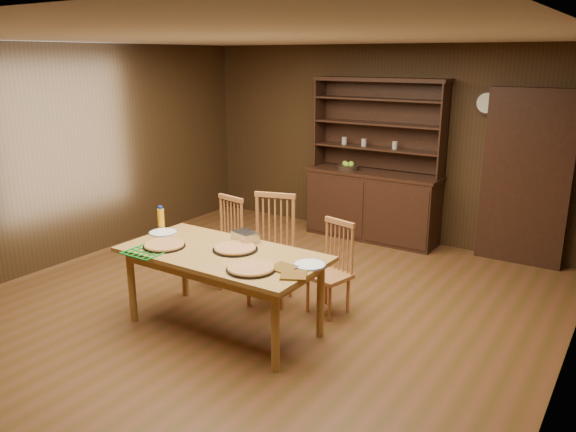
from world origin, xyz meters
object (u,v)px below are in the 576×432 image
Objects in this scene: chair_left at (226,238)px; chair_right at (333,264)px; china_hutch at (373,196)px; dining_table at (222,260)px; chair_center at (272,244)px; juice_bottle at (161,218)px.

chair_right is (1.36, -0.02, -0.03)m from chair_left.
china_hutch reaches higher than dining_table.
chair_center is 4.77× the size of juice_bottle.
chair_left is (-0.70, 0.90, -0.16)m from dining_table.
dining_table is at bearing -12.78° from juice_bottle.
chair_left is 4.17× the size of juice_bottle.
dining_table is at bearing -105.63° from chair_center.
china_hutch is 2.42m from chair_left.
dining_table is 2.03× the size of chair_right.
chair_center is at bearing 30.80° from juice_bottle.
chair_right reaches higher than dining_table.
juice_bottle is at bearing 167.22° from dining_table.
chair_left reaches higher than chair_right.
chair_left is 0.70m from chair_center.
chair_center is at bearing 90.84° from dining_table.
dining_table is 1.03m from juice_bottle.
dining_table is 1.15m from chair_left.
chair_right is (0.67, 0.08, -0.10)m from chair_center.
dining_table is 0.81m from chair_center.
juice_bottle is (-0.97, -0.58, 0.27)m from chair_center.
chair_right is at bearing -74.11° from china_hutch.
chair_center is at bearing 2.29° from chair_left.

